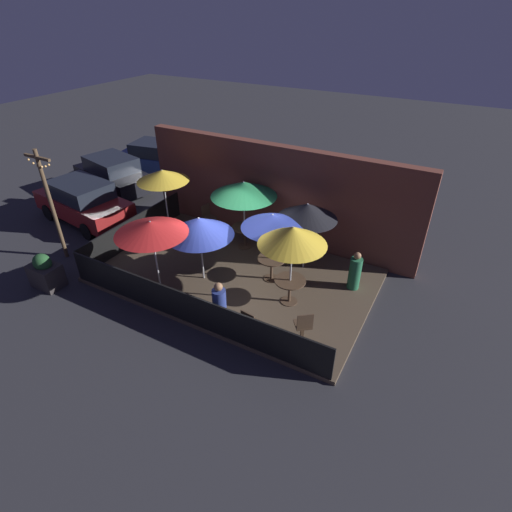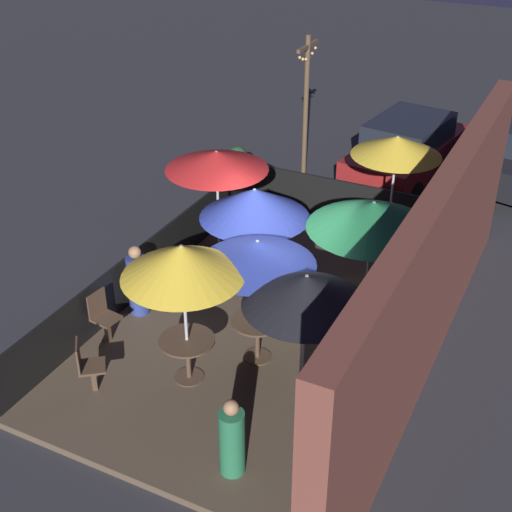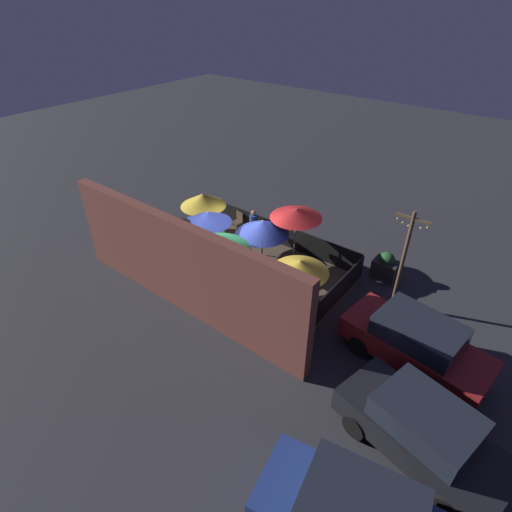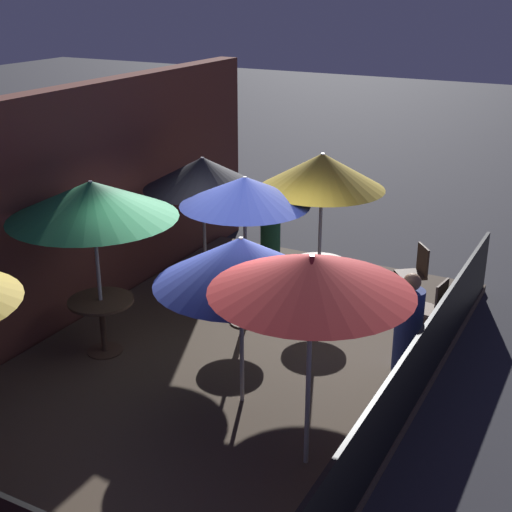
{
  "view_description": "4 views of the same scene",
  "coord_description": "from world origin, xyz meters",
  "px_view_note": "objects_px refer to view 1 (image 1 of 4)",
  "views": [
    {
      "loc": [
        5.46,
        -8.6,
        7.33
      ],
      "look_at": [
        0.88,
        -0.28,
        1.21
      ],
      "focal_mm": 28.0,
      "sensor_mm": 36.0,
      "label": 1
    },
    {
      "loc": [
        9.4,
        4.4,
        7.51
      ],
      "look_at": [
        -0.24,
        -0.37,
        1.17
      ],
      "focal_mm": 50.0,
      "sensor_mm": 36.0,
      "label": 2
    },
    {
      "loc": [
        -8.39,
        9.55,
        9.28
      ],
      "look_at": [
        -0.95,
        -0.01,
        1.05
      ],
      "focal_mm": 28.0,
      "sensor_mm": 36.0,
      "label": 3
    },
    {
      "loc": [
        -7.13,
        -4.22,
        4.81
      ],
      "look_at": [
        0.71,
        -0.06,
        1.36
      ],
      "focal_mm": 50.0,
      "sensor_mm": 36.0,
      "label": 4
    }
  ],
  "objects_px": {
    "dining_table_2": "(272,262)",
    "planter_box": "(45,272)",
    "patio_umbrella_4": "(163,176)",
    "dining_table_0": "(245,231)",
    "patio_umbrella_3": "(151,227)",
    "patio_umbrella_6": "(199,226)",
    "light_post": "(50,200)",
    "parked_car_0": "(83,201)",
    "patio_umbrella_1": "(293,236)",
    "patron_0": "(355,272)",
    "patron_1": "(220,306)",
    "patio_umbrella_0": "(244,189)",
    "patio_chair_1": "(251,323)",
    "patio_chair_0": "(303,325)",
    "dining_table_1": "(290,285)",
    "patio_umbrella_5": "(307,211)",
    "patio_chair_2": "(208,216)",
    "patio_umbrella_2": "(273,221)",
    "parked_car_1": "(113,174)",
    "parked_car_2": "(158,158)"
  },
  "relations": [
    {
      "from": "patio_umbrella_5",
      "to": "parked_car_1",
      "type": "relative_size",
      "value": 0.53
    },
    {
      "from": "patio_umbrella_1",
      "to": "patio_chair_1",
      "type": "xyz_separation_m",
      "value": [
        -0.24,
        -1.79,
        -1.66
      ]
    },
    {
      "from": "patio_umbrella_4",
      "to": "dining_table_0",
      "type": "xyz_separation_m",
      "value": [
        2.9,
        0.48,
        -1.59
      ]
    },
    {
      "from": "patio_chair_0",
      "to": "dining_table_0",
      "type": "bearing_deg",
      "value": 10.34
    },
    {
      "from": "patron_1",
      "to": "parked_car_0",
      "type": "relative_size",
      "value": 0.31
    },
    {
      "from": "patron_0",
      "to": "parked_car_0",
      "type": "distance_m",
      "value": 10.49
    },
    {
      "from": "patio_chair_1",
      "to": "parked_car_2",
      "type": "distance_m",
      "value": 12.4
    },
    {
      "from": "patio_chair_1",
      "to": "patio_chair_2",
      "type": "relative_size",
      "value": 0.95
    },
    {
      "from": "patio_umbrella_5",
      "to": "patron_1",
      "type": "height_order",
      "value": "patio_umbrella_5"
    },
    {
      "from": "dining_table_0",
      "to": "planter_box",
      "type": "xyz_separation_m",
      "value": [
        -4.16,
        -4.67,
        -0.24
      ]
    },
    {
      "from": "dining_table_0",
      "to": "patio_umbrella_3",
      "type": "bearing_deg",
      "value": -104.75
    },
    {
      "from": "patio_umbrella_4",
      "to": "dining_table_1",
      "type": "xyz_separation_m",
      "value": [
        5.51,
        -1.52,
        -1.61
      ]
    },
    {
      "from": "patio_umbrella_4",
      "to": "dining_table_2",
      "type": "distance_m",
      "value": 4.91
    },
    {
      "from": "dining_table_2",
      "to": "planter_box",
      "type": "relative_size",
      "value": 0.77
    },
    {
      "from": "patio_umbrella_0",
      "to": "patio_umbrella_4",
      "type": "relative_size",
      "value": 0.99
    },
    {
      "from": "patio_umbrella_1",
      "to": "patio_umbrella_4",
      "type": "distance_m",
      "value": 5.71
    },
    {
      "from": "dining_table_2",
      "to": "patio_umbrella_3",
      "type": "bearing_deg",
      "value": -140.36
    },
    {
      "from": "patio_umbrella_5",
      "to": "parked_car_0",
      "type": "distance_m",
      "value": 8.89
    },
    {
      "from": "patio_umbrella_2",
      "to": "patron_1",
      "type": "height_order",
      "value": "patio_umbrella_2"
    },
    {
      "from": "patio_chair_2",
      "to": "light_post",
      "type": "height_order",
      "value": "light_post"
    },
    {
      "from": "patio_umbrella_0",
      "to": "patron_1",
      "type": "relative_size",
      "value": 1.77
    },
    {
      "from": "patio_umbrella_2",
      "to": "patio_umbrella_3",
      "type": "xyz_separation_m",
      "value": [
        -2.56,
        -2.12,
        0.13
      ]
    },
    {
      "from": "patio_umbrella_1",
      "to": "patio_umbrella_3",
      "type": "bearing_deg",
      "value": -158.52
    },
    {
      "from": "patron_0",
      "to": "parked_car_0",
      "type": "xyz_separation_m",
      "value": [
        -10.47,
        -0.66,
        0.18
      ]
    },
    {
      "from": "planter_box",
      "to": "parked_car_1",
      "type": "xyz_separation_m",
      "value": [
        -3.39,
        6.13,
        0.36
      ]
    },
    {
      "from": "patio_umbrella_3",
      "to": "parked_car_0",
      "type": "xyz_separation_m",
      "value": [
        -5.59,
        2.23,
        -1.4
      ]
    },
    {
      "from": "patio_umbrella_4",
      "to": "parked_car_1",
      "type": "xyz_separation_m",
      "value": [
        -4.65,
        1.93,
        -1.48
      ]
    },
    {
      "from": "parked_car_2",
      "to": "patio_umbrella_5",
      "type": "bearing_deg",
      "value": -34.28
    },
    {
      "from": "patio_umbrella_1",
      "to": "parked_car_1",
      "type": "distance_m",
      "value": 10.82
    },
    {
      "from": "patio_umbrella_0",
      "to": "patio_chair_2",
      "type": "bearing_deg",
      "value": 166.22
    },
    {
      "from": "light_post",
      "to": "dining_table_0",
      "type": "bearing_deg",
      "value": 33.1
    },
    {
      "from": "patio_umbrella_5",
      "to": "light_post",
      "type": "xyz_separation_m",
      "value": [
        -7.34,
        -3.1,
        -0.02
      ]
    },
    {
      "from": "parked_car_0",
      "to": "patio_umbrella_1",
      "type": "bearing_deg",
      "value": 2.58
    },
    {
      "from": "patio_umbrella_1",
      "to": "patron_1",
      "type": "distance_m",
      "value": 2.6
    },
    {
      "from": "dining_table_2",
      "to": "patio_chair_1",
      "type": "xyz_separation_m",
      "value": [
        0.7,
        -2.53,
        -0.1
      ]
    },
    {
      "from": "patio_umbrella_3",
      "to": "patio_umbrella_4",
      "type": "bearing_deg",
      "value": 124.84
    },
    {
      "from": "patio_umbrella_2",
      "to": "parked_car_0",
      "type": "bearing_deg",
      "value": 179.23
    },
    {
      "from": "patio_umbrella_3",
      "to": "patio_umbrella_6",
      "type": "xyz_separation_m",
      "value": [
        0.71,
        1.15,
        -0.33
      ]
    },
    {
      "from": "patio_chair_2",
      "to": "patron_1",
      "type": "bearing_deg",
      "value": -38.42
    },
    {
      "from": "patio_umbrella_0",
      "to": "patron_0",
      "type": "xyz_separation_m",
      "value": [
        3.99,
        -0.48,
        -1.59
      ]
    },
    {
      "from": "parked_car_0",
      "to": "dining_table_1",
      "type": "bearing_deg",
      "value": 2.58
    },
    {
      "from": "patio_chair_1",
      "to": "parked_car_2",
      "type": "height_order",
      "value": "parked_car_2"
    },
    {
      "from": "patio_umbrella_6",
      "to": "light_post",
      "type": "relative_size",
      "value": 0.56
    },
    {
      "from": "patio_umbrella_2",
      "to": "patio_umbrella_6",
      "type": "bearing_deg",
      "value": -152.39
    },
    {
      "from": "patio_umbrella_1",
      "to": "dining_table_2",
      "type": "relative_size",
      "value": 2.83
    },
    {
      "from": "patio_umbrella_3",
      "to": "patron_1",
      "type": "relative_size",
      "value": 1.72
    },
    {
      "from": "patio_umbrella_4",
      "to": "patio_chair_0",
      "type": "xyz_separation_m",
      "value": [
        6.44,
        -2.73,
        -1.71
      ]
    },
    {
      "from": "planter_box",
      "to": "light_post",
      "type": "relative_size",
      "value": 0.3
    },
    {
      "from": "patio_umbrella_3",
      "to": "planter_box",
      "type": "bearing_deg",
      "value": -158.37
    },
    {
      "from": "patio_chair_0",
      "to": "patron_0",
      "type": "relative_size",
      "value": 0.75
    }
  ]
}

